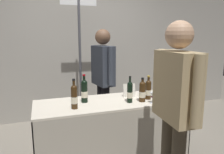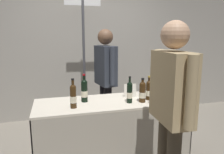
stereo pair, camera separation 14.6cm
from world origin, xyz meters
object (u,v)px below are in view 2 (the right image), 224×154
(wine_glass_near_vendor, at_px, (153,96))
(booth_signpost, at_px, (84,48))
(vendor_presenter, at_px, (106,74))
(taster_foreground_right, at_px, (171,100))
(tasting_table, at_px, (112,119))
(featured_wine_bottle, at_px, (84,90))
(display_bottle_0, at_px, (142,92))

(wine_glass_near_vendor, height_order, booth_signpost, booth_signpost)
(vendor_presenter, xyz_separation_m, booth_signpost, (-0.25, 0.51, 0.36))
(taster_foreground_right, height_order, booth_signpost, booth_signpost)
(taster_foreground_right, bearing_deg, wine_glass_near_vendor, -9.57)
(tasting_table, height_order, vendor_presenter, vendor_presenter)
(wine_glass_near_vendor, distance_m, vendor_presenter, 0.98)
(tasting_table, distance_m, vendor_presenter, 0.82)
(tasting_table, relative_size, featured_wine_bottle, 5.42)
(tasting_table, height_order, featured_wine_bottle, featured_wine_bottle)
(featured_wine_bottle, bearing_deg, taster_foreground_right, -57.38)
(taster_foreground_right, bearing_deg, tasting_table, 20.56)
(display_bottle_0, bearing_deg, booth_signpost, 111.31)
(tasting_table, bearing_deg, booth_signpost, 98.31)
(featured_wine_bottle, bearing_deg, vendor_presenter, 56.03)
(wine_glass_near_vendor, bearing_deg, booth_signpost, 113.18)
(taster_foreground_right, bearing_deg, vendor_presenter, 10.47)
(tasting_table, xyz_separation_m, booth_signpost, (-0.17, 1.18, 0.82))
(featured_wine_bottle, relative_size, vendor_presenter, 0.21)
(featured_wine_bottle, xyz_separation_m, vendor_presenter, (0.41, 0.61, 0.08))
(display_bottle_0, xyz_separation_m, booth_signpost, (-0.51, 1.31, 0.45))
(tasting_table, height_order, booth_signpost, booth_signpost)
(tasting_table, xyz_separation_m, display_bottle_0, (0.34, -0.14, 0.37))
(featured_wine_bottle, height_order, booth_signpost, booth_signpost)
(vendor_presenter, bearing_deg, wine_glass_near_vendor, 11.62)
(vendor_presenter, distance_m, taster_foreground_right, 1.58)
(display_bottle_0, xyz_separation_m, wine_glass_near_vendor, (0.09, -0.09, -0.04))
(display_bottle_0, relative_size, wine_glass_near_vendor, 2.27)
(featured_wine_bottle, height_order, display_bottle_0, featured_wine_bottle)
(taster_foreground_right, distance_m, booth_signpost, 2.15)
(wine_glass_near_vendor, bearing_deg, tasting_table, 151.69)
(display_bottle_0, bearing_deg, featured_wine_bottle, 163.65)
(vendor_presenter, bearing_deg, display_bottle_0, 8.23)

